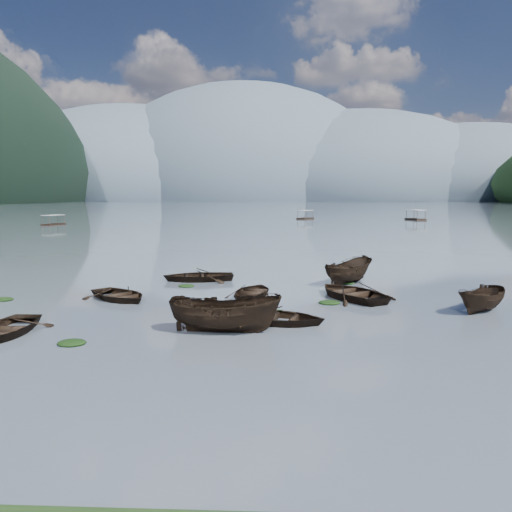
{
  "coord_description": "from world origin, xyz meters",
  "views": [
    {
      "loc": [
        1.35,
        -19.16,
        5.69
      ],
      "look_at": [
        0.0,
        12.0,
        2.0
      ],
      "focal_mm": 35.0,
      "sensor_mm": 36.0,
      "label": 1
    }
  ],
  "objects_px": {
    "rowboat_3": "(351,298)",
    "pontoon_left": "(54,225)",
    "rowboat_0": "(3,335)",
    "pontoon_centre": "(305,219)"
  },
  "relations": [
    {
      "from": "rowboat_0",
      "to": "pontoon_centre",
      "type": "relative_size",
      "value": 0.76
    },
    {
      "from": "rowboat_0",
      "to": "pontoon_left",
      "type": "bearing_deg",
      "value": 112.45
    },
    {
      "from": "rowboat_3",
      "to": "pontoon_left",
      "type": "distance_m",
      "value": 87.97
    },
    {
      "from": "rowboat_0",
      "to": "rowboat_3",
      "type": "xyz_separation_m",
      "value": [
        15.58,
        8.3,
        0.0
      ]
    },
    {
      "from": "rowboat_0",
      "to": "rowboat_3",
      "type": "relative_size",
      "value": 0.87
    },
    {
      "from": "rowboat_3",
      "to": "pontoon_left",
      "type": "relative_size",
      "value": 0.98
    },
    {
      "from": "rowboat_0",
      "to": "pontoon_centre",
      "type": "distance_m",
      "value": 112.83
    },
    {
      "from": "rowboat_3",
      "to": "pontoon_centre",
      "type": "xyz_separation_m",
      "value": [
        3.01,
        102.98,
        0.0
      ]
    },
    {
      "from": "pontoon_centre",
      "to": "pontoon_left",
      "type": "bearing_deg",
      "value": -120.84
    },
    {
      "from": "rowboat_3",
      "to": "pontoon_left",
      "type": "height_order",
      "value": "pontoon_left"
    }
  ]
}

